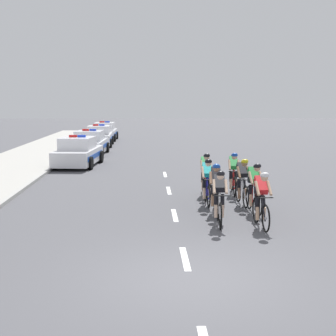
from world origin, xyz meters
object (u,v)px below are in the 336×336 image
cyclist_fourth (254,187)px  cyclist_sixth (242,181)px  police_car_second (90,144)px  cyclist_lead (219,196)px  police_car_third (99,137)px  cyclist_seventh (206,173)px  cyclist_eighth (233,173)px  police_car_furthest (105,132)px  cyclist_second (261,198)px  cyclist_fifth (207,181)px  police_car_nearest (78,153)px  cyclist_third (216,187)px

cyclist_fourth → cyclist_sixth: (-0.15, 1.10, 0.00)m
police_car_second → cyclist_lead: bearing=-72.6°
cyclist_fourth → police_car_third: size_ratio=0.39×
cyclist_seventh → police_car_third: 19.96m
cyclist_eighth → cyclist_lead: bearing=-104.7°
police_car_third → police_car_furthest: same height
cyclist_second → cyclist_eighth: bearing=89.2°
cyclist_fourth → cyclist_sixth: 1.11m
cyclist_fifth → cyclist_seventh: (0.14, 1.62, 0.00)m
cyclist_lead → police_car_nearest: size_ratio=0.38×
cyclist_eighth → police_car_nearest: police_car_nearest is taller
police_car_nearest → police_car_second: bearing=90.0°
cyclist_eighth → police_car_nearest: bearing=129.6°
cyclist_fifth → police_car_nearest: police_car_nearest is taller
cyclist_third → police_car_third: (-5.57, 21.94, -0.11)m
cyclist_third → police_car_nearest: police_car_nearest is taller
cyclist_sixth → police_car_third: police_car_third is taller
police_car_nearest → cyclist_fourth: bearing=-58.3°
cyclist_fourth → police_car_nearest: bearing=121.7°
cyclist_second → cyclist_seventh: same height
cyclist_seventh → police_car_furthest: (-5.59, 24.22, -0.11)m
cyclist_seventh → police_car_second: 14.42m
cyclist_third → cyclist_eighth: size_ratio=1.00×
cyclist_fourth → police_car_nearest: 12.80m
cyclist_fourth → police_car_second: size_ratio=0.39×
cyclist_second → police_car_third: (-6.54, 23.68, -0.11)m
police_car_second → cyclist_fourth: bearing=-67.3°
cyclist_second → cyclist_third: 1.99m
cyclist_lead → cyclist_eighth: same height
cyclist_sixth → cyclist_seventh: bearing=120.4°
cyclist_eighth → police_car_nearest: size_ratio=0.38×
cyclist_third → police_car_furthest: police_car_furthest is taller
cyclist_seventh → cyclist_lead: bearing=-91.6°
cyclist_lead → police_car_third: 24.01m
cyclist_sixth → police_car_second: size_ratio=0.39×
cyclist_lead → cyclist_third: same height
cyclist_second → cyclist_fifth: 3.10m
cyclist_seventh → police_car_furthest: 24.85m
cyclist_third → police_car_second: size_ratio=0.38×
cyclist_second → cyclist_eighth: (0.07, 4.64, 0.00)m
cyclist_second → police_car_nearest: size_ratio=0.38×
cyclist_seventh → cyclist_fifth: bearing=-94.9°
cyclist_fifth → police_car_third: 21.49m
cyclist_second → police_car_furthest: bearing=102.8°
police_car_third → cyclist_lead: bearing=-76.8°
police_car_furthest → cyclist_fifth: bearing=-78.1°
cyclist_fifth → cyclist_eighth: 2.09m
cyclist_sixth → cyclist_eighth: 1.80m
police_car_nearest → police_car_third: 11.05m
cyclist_lead → cyclist_seventh: size_ratio=1.00×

